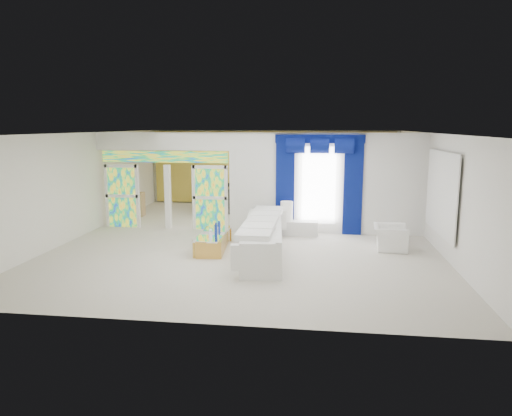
# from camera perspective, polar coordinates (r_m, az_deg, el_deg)

# --- Properties ---
(floor) EXTENTS (12.00, 12.00, 0.00)m
(floor) POSITION_cam_1_polar(r_m,az_deg,el_deg) (13.64, -0.59, -3.66)
(floor) COLOR #B7AF9E
(floor) RESTS_ON ground
(dividing_wall) EXTENTS (5.70, 0.18, 3.00)m
(dividing_wall) POSITION_cam_1_polar(r_m,az_deg,el_deg) (14.23, 8.60, 2.94)
(dividing_wall) COLOR white
(dividing_wall) RESTS_ON ground
(dividing_header) EXTENTS (4.30, 0.18, 0.55)m
(dividing_header) POSITION_cam_1_polar(r_m,az_deg,el_deg) (14.90, -11.07, 7.91)
(dividing_header) COLOR white
(dividing_header) RESTS_ON dividing_wall
(stained_panel_left) EXTENTS (0.95, 0.04, 2.00)m
(stained_panel_left) POSITION_cam_1_polar(r_m,az_deg,el_deg) (15.56, -15.84, 1.42)
(stained_panel_left) COLOR #994C3F
(stained_panel_left) RESTS_ON ground
(stained_panel_right) EXTENTS (0.95, 0.04, 2.00)m
(stained_panel_right) POSITION_cam_1_polar(r_m,az_deg,el_deg) (14.67, -5.56, 1.25)
(stained_panel_right) COLOR #994C3F
(stained_panel_right) RESTS_ON ground
(stained_transom) EXTENTS (4.00, 0.05, 0.35)m
(stained_transom) POSITION_cam_1_polar(r_m,az_deg,el_deg) (14.92, -11.01, 6.09)
(stained_transom) COLOR #994C3F
(stained_transom) RESTS_ON dividing_header
(window_pane) EXTENTS (1.00, 0.02, 2.30)m
(window_pane) POSITION_cam_1_polar(r_m,az_deg,el_deg) (14.13, 7.58, 2.72)
(window_pane) COLOR white
(window_pane) RESTS_ON dividing_wall
(blue_drape_left) EXTENTS (0.55, 0.10, 2.80)m
(blue_drape_left) POSITION_cam_1_polar(r_m,az_deg,el_deg) (14.14, 3.52, 2.59)
(blue_drape_left) COLOR #040341
(blue_drape_left) RESTS_ON ground
(blue_drape_right) EXTENTS (0.55, 0.10, 2.80)m
(blue_drape_right) POSITION_cam_1_polar(r_m,az_deg,el_deg) (14.14, 11.63, 2.40)
(blue_drape_right) COLOR #040341
(blue_drape_right) RESTS_ON ground
(blue_pelmet) EXTENTS (2.60, 0.12, 0.25)m
(blue_pelmet) POSITION_cam_1_polar(r_m,az_deg,el_deg) (13.99, 7.71, 8.27)
(blue_pelmet) COLOR #040341
(blue_pelmet) RESTS_ON dividing_wall
(wall_mirror) EXTENTS (0.04, 2.70, 1.90)m
(wall_mirror) POSITION_cam_1_polar(r_m,az_deg,el_deg) (12.61, 21.53, 1.69)
(wall_mirror) COLOR white
(wall_mirror) RESTS_ON ground
(gold_curtains) EXTENTS (9.70, 0.12, 2.90)m
(gold_curtains) POSITION_cam_1_polar(r_m,az_deg,el_deg) (19.19, 1.91, 4.85)
(gold_curtains) COLOR #AD8F29
(gold_curtains) RESTS_ON ground
(white_sofa) EXTENTS (1.27, 4.25, 0.80)m
(white_sofa) POSITION_cam_1_polar(r_m,az_deg,el_deg) (11.89, 0.88, -3.72)
(white_sofa) COLOR white
(white_sofa) RESTS_ON ground
(coffee_table) EXTENTS (0.80, 1.95, 0.42)m
(coffee_table) POSITION_cam_1_polar(r_m,az_deg,el_deg) (12.45, -5.16, -4.03)
(coffee_table) COLOR gold
(coffee_table) RESTS_ON ground
(console_table) EXTENTS (1.26, 0.42, 0.42)m
(console_table) POSITION_cam_1_polar(r_m,az_deg,el_deg) (14.04, 4.92, -2.42)
(console_table) COLOR silver
(console_table) RESTS_ON ground
(table_lamp) EXTENTS (0.36, 0.36, 0.58)m
(table_lamp) POSITION_cam_1_polar(r_m,az_deg,el_deg) (13.96, 3.72, -0.38)
(table_lamp) COLOR white
(table_lamp) RESTS_ON console_table
(armchair) EXTENTS (0.93, 1.04, 0.63)m
(armchair) POSITION_cam_1_polar(r_m,az_deg,el_deg) (12.86, 15.88, -3.44)
(armchair) COLOR white
(armchair) RESTS_ON ground
(grand_piano) EXTENTS (1.73, 2.07, 0.92)m
(grand_piano) POSITION_cam_1_polar(r_m,az_deg,el_deg) (18.08, -3.96, 1.20)
(grand_piano) COLOR black
(grand_piano) RESTS_ON ground
(piano_bench) EXTENTS (0.98, 0.54, 0.31)m
(piano_bench) POSITION_cam_1_polar(r_m,az_deg,el_deg) (16.59, -5.04, -0.69)
(piano_bench) COLOR black
(piano_bench) RESTS_ON ground
(tv_console) EXTENTS (0.62, 0.58, 0.84)m
(tv_console) POSITION_cam_1_polar(r_m,az_deg,el_deg) (17.41, -14.35, 0.43)
(tv_console) COLOR tan
(tv_console) RESTS_ON ground
(chandelier) EXTENTS (0.60, 0.60, 0.60)m
(chandelier) POSITION_cam_1_polar(r_m,az_deg,el_deg) (17.05, -6.71, 8.02)
(chandelier) COLOR gold
(chandelier) RESTS_ON ceiling
(decanters) EXTENTS (0.18, 1.00, 0.25)m
(decanters) POSITION_cam_1_polar(r_m,az_deg,el_deg) (12.49, -4.92, -2.58)
(decanters) COLOR white
(decanters) RESTS_ON coffee_table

